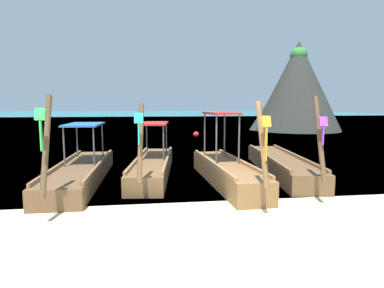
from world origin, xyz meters
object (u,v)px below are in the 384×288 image
at_px(longtail_boat_orange_ribbon, 226,171).
at_px(karst_rock, 296,87).
at_px(longtail_boat_green_ribbon, 81,172).
at_px(mooring_buoy_near, 196,134).
at_px(longtail_boat_violet_ribbon, 281,165).
at_px(longtail_boat_turquoise_ribbon, 153,166).

bearing_deg(longtail_boat_orange_ribbon, karst_rock, 59.50).
height_order(longtail_boat_green_ribbon, mooring_buoy_near, longtail_boat_green_ribbon).
bearing_deg(longtail_boat_orange_ribbon, longtail_boat_violet_ribbon, 28.07).
bearing_deg(karst_rock, longtail_boat_orange_ribbon, -120.50).
distance_m(longtail_boat_green_ribbon, longtail_boat_orange_ribbon, 4.50).
height_order(longtail_boat_green_ribbon, longtail_boat_turquoise_ribbon, longtail_boat_green_ribbon).
bearing_deg(longtail_boat_turquoise_ribbon, longtail_boat_orange_ribbon, -32.52).
relative_size(longtail_boat_turquoise_ribbon, longtail_boat_orange_ribbon, 1.09).
height_order(longtail_boat_violet_ribbon, karst_rock, karst_rock).
height_order(longtail_boat_turquoise_ribbon, longtail_boat_orange_ribbon, longtail_boat_orange_ribbon).
relative_size(longtail_boat_green_ribbon, longtail_boat_orange_ribbon, 1.18).
bearing_deg(mooring_buoy_near, longtail_boat_violet_ribbon, -84.98).
bearing_deg(karst_rock, longtail_boat_violet_ribbon, -116.70).
height_order(longtail_boat_orange_ribbon, longtail_boat_violet_ribbon, longtail_boat_violet_ribbon).
xyz_separation_m(longtail_boat_green_ribbon, longtail_boat_orange_ribbon, (4.43, -0.79, 0.05)).
bearing_deg(longtail_boat_turquoise_ribbon, longtail_boat_green_ribbon, -164.60).
distance_m(longtail_boat_violet_ribbon, karst_rock, 20.46).
relative_size(longtail_boat_turquoise_ribbon, mooring_buoy_near, 14.52).
distance_m(longtail_boat_orange_ribbon, karst_rock, 22.56).
height_order(longtail_boat_turquoise_ribbon, mooring_buoy_near, longtail_boat_turquoise_ribbon).
xyz_separation_m(longtail_boat_green_ribbon, karst_rock, (15.73, 18.40, 3.66)).
distance_m(longtail_boat_green_ribbon, mooring_buoy_near, 14.24).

